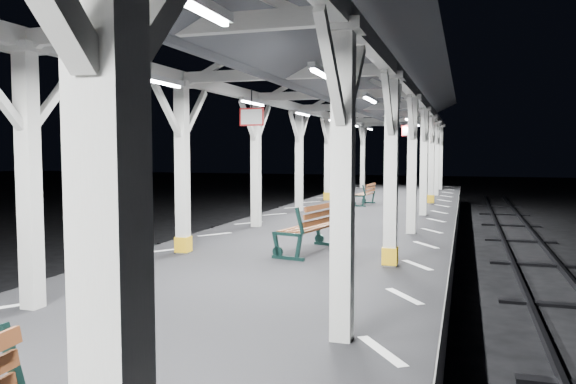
% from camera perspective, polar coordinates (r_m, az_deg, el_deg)
% --- Properties ---
extents(ground, '(120.00, 120.00, 0.00)m').
position_cam_1_polar(ground, '(8.87, -4.95, -15.57)').
color(ground, black).
rests_on(ground, ground).
extents(platform, '(6.00, 50.00, 1.00)m').
position_cam_1_polar(platform, '(8.72, -4.97, -12.47)').
color(platform, black).
rests_on(platform, ground).
extents(hazard_stripes_left, '(1.00, 48.00, 0.01)m').
position_cam_1_polar(hazard_stripes_left, '(9.77, -18.52, -7.80)').
color(hazard_stripes_left, silver).
rests_on(hazard_stripes_left, platform).
extents(hazard_stripes_right, '(1.00, 48.00, 0.01)m').
position_cam_1_polar(hazard_stripes_right, '(8.00, 11.72, -10.33)').
color(hazard_stripes_right, silver).
rests_on(hazard_stripes_right, platform).
extents(canopy, '(5.40, 49.00, 4.65)m').
position_cam_1_polar(canopy, '(8.47, -5.21, 14.84)').
color(canopy, silver).
rests_on(canopy, platform).
extents(bench_mid, '(1.03, 1.92, 0.99)m').
position_cam_1_polar(bench_mid, '(10.99, 2.73, -3.48)').
color(bench_mid, '#122E2A').
rests_on(bench_mid, platform).
extents(bench_far, '(0.67, 1.51, 0.80)m').
position_cam_1_polar(bench_far, '(20.77, 7.94, -0.14)').
color(bench_far, '#122E2A').
rests_on(bench_far, platform).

